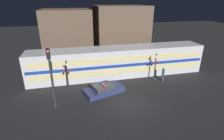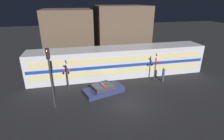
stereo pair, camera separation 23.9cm
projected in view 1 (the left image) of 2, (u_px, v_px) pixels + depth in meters
The scene contains 9 objects.
ground_plane at pixel (127, 103), 17.06m from camera, with size 120.00×120.00×0.00m, color black.
train at pixel (119, 62), 22.80m from camera, with size 22.62×3.13×3.75m.
police_car at pixel (104, 89), 18.82m from camera, with size 4.63×3.09×1.12m.
pedestrian at pixel (163, 74), 21.36m from camera, with size 0.31×0.31×1.84m.
crossing_signal_near at pixel (155, 66), 21.04m from camera, with size 0.81×0.34×3.53m.
crossing_signal_far at pixel (67, 74), 18.52m from camera, with size 0.81×0.34×3.58m.
traffic_light_corner at pixel (51, 72), 15.02m from camera, with size 0.30×0.46×5.69m.
building_left at pixel (68, 35), 28.86m from camera, with size 7.61×6.97×8.04m.
building_center at pixel (120, 33), 29.14m from camera, with size 8.19×6.93×8.58m.
Camera 1 is at (-4.83, -13.86, 9.39)m, focal length 28.00 mm.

